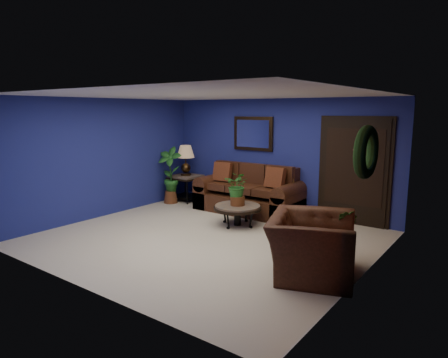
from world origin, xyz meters
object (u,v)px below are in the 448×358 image
Objects in this scene: sofa at (250,196)px; coffee_table at (238,208)px; table_lamp at (186,157)px; armchair at (311,246)px; end_table at (186,181)px; side_chair at (284,193)px.

coffee_table is (0.40, -1.07, -0.00)m from sofa.
coffee_table is 1.31× the size of table_lamp.
armchair is at bearing -43.64° from sofa.
end_table is at bearing -178.80° from sofa.
armchair reaches higher than end_table.
coffee_table is 0.74× the size of armchair.
sofa is 1.14m from coffee_table.
sofa is 2.51× the size of coffee_table.
end_table is 2.71m from side_chair.
table_lamp is 0.57× the size of armchair.
sofa reaches higher than end_table.
end_table is at bearing 0.00° from table_lamp.
coffee_table is 2.50m from end_table.
side_chair reaches higher than armchair.
armchair is at bearing -28.50° from end_table.
sofa is 3.28× the size of table_lamp.
side_chair reaches higher than end_table.
table_lamp is (0.00, 0.00, 0.62)m from end_table.
end_table is at bearing 42.21° from armchair.
side_chair is (0.83, 0.03, 0.17)m from sofa.
table_lamp is (-2.27, 1.03, 0.77)m from coffee_table.
side_chair reaches higher than coffee_table.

